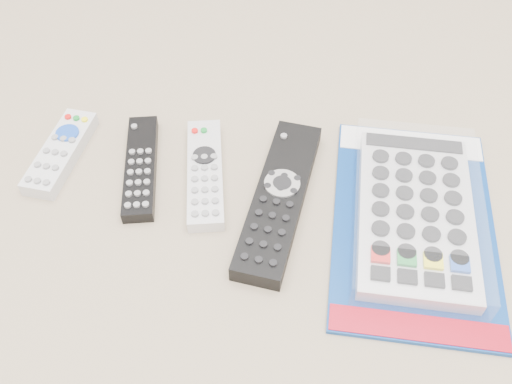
# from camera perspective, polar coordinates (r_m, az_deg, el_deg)

# --- Properties ---
(remote_small_grey) EXTENTS (0.06, 0.15, 0.02)m
(remote_small_grey) POSITION_cam_1_polar(r_m,az_deg,el_deg) (0.80, -18.96, 3.79)
(remote_small_grey) COLOR silver
(remote_small_grey) RESTS_ON ground
(remote_slim_black) EXTENTS (0.07, 0.18, 0.02)m
(remote_slim_black) POSITION_cam_1_polar(r_m,az_deg,el_deg) (0.76, -11.45, 2.47)
(remote_slim_black) COLOR black
(remote_slim_black) RESTS_ON ground
(remote_silver_dvd) EXTENTS (0.07, 0.18, 0.02)m
(remote_silver_dvd) POSITION_cam_1_polar(r_m,az_deg,el_deg) (0.74, -5.12, 1.91)
(remote_silver_dvd) COLOR silver
(remote_silver_dvd) RESTS_ON ground
(remote_large_black) EXTENTS (0.10, 0.25, 0.03)m
(remote_large_black) POSITION_cam_1_polar(r_m,az_deg,el_deg) (0.71, 2.34, -0.62)
(remote_large_black) COLOR black
(remote_large_black) RESTS_ON ground
(jumbo_remote_packaged) EXTENTS (0.21, 0.33, 0.04)m
(jumbo_remote_packaged) POSITION_cam_1_polar(r_m,az_deg,el_deg) (0.71, 15.70, -1.96)
(jumbo_remote_packaged) COLOR navy
(jumbo_remote_packaged) RESTS_ON ground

